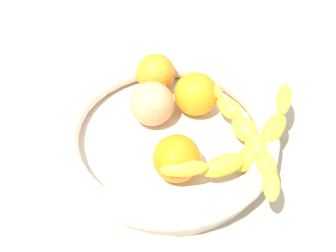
% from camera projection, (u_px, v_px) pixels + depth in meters
% --- Properties ---
extents(kitchen_counter, '(1.20, 1.20, 0.03)m').
position_uv_depth(kitchen_counter, '(168.00, 156.00, 0.73)').
color(kitchen_counter, '#B8AB91').
rests_on(kitchen_counter, ground).
extents(fruit_bowl, '(0.32, 0.32, 0.05)m').
position_uv_depth(fruit_bowl, '(168.00, 137.00, 0.70)').
color(fruit_bowl, beige).
rests_on(fruit_bowl, kitchen_counter).
extents(banana_draped_left, '(0.21, 0.12, 0.05)m').
position_uv_depth(banana_draped_left, '(247.00, 136.00, 0.67)').
color(banana_draped_left, yellow).
rests_on(banana_draped_left, fruit_bowl).
extents(banana_draped_right, '(0.09, 0.26, 0.05)m').
position_uv_depth(banana_draped_right, '(247.00, 146.00, 0.66)').
color(banana_draped_right, yellow).
rests_on(banana_draped_right, fruit_bowl).
extents(orange_front, '(0.07, 0.07, 0.07)m').
position_uv_depth(orange_front, '(196.00, 94.00, 0.72)').
color(orange_front, orange).
rests_on(orange_front, fruit_bowl).
extents(orange_mid_left, '(0.06, 0.06, 0.06)m').
position_uv_depth(orange_mid_left, '(177.00, 158.00, 0.64)').
color(orange_mid_left, orange).
rests_on(orange_mid_left, fruit_bowl).
extents(orange_mid_right, '(0.06, 0.06, 0.06)m').
position_uv_depth(orange_mid_right, '(156.00, 73.00, 0.76)').
color(orange_mid_right, orange).
rests_on(orange_mid_right, fruit_bowl).
extents(peach_blush, '(0.07, 0.07, 0.07)m').
position_uv_depth(peach_blush, '(152.00, 104.00, 0.71)').
color(peach_blush, '#ECA16B').
rests_on(peach_blush, fruit_bowl).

